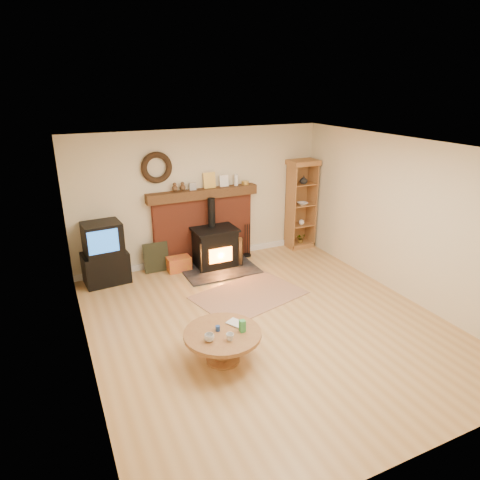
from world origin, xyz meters
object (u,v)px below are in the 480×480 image
wood_stove (216,248)px  curio_cabinet (300,204)px  coffee_table (223,338)px  tv_unit (104,254)px

wood_stove → curio_cabinet: bearing=7.6°
coffee_table → curio_cabinet: bearing=45.0°
tv_unit → curio_cabinet: curio_cabinet is taller
curio_cabinet → coffee_table: size_ratio=1.91×
wood_stove → tv_unit: bearing=174.6°
wood_stove → tv_unit: wood_stove is taller
wood_stove → tv_unit: 2.05m
curio_cabinet → coffee_table: (-3.12, -3.12, -0.61)m
curio_cabinet → coffee_table: bearing=-135.0°
wood_stove → curio_cabinet: 2.17m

